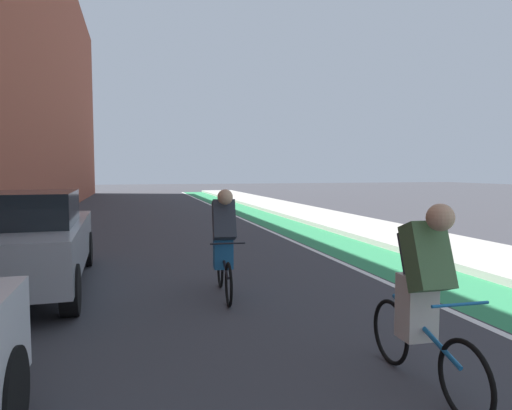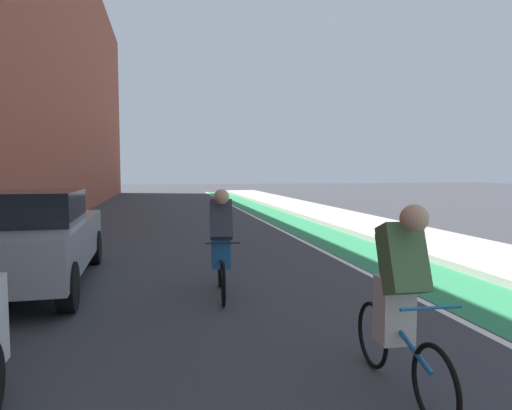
{
  "view_description": "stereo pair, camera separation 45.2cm",
  "coord_description": "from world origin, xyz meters",
  "views": [
    {
      "loc": [
        -1.48,
        2.48,
        1.84
      ],
      "look_at": [
        0.42,
        9.51,
        1.3
      ],
      "focal_mm": 31.91,
      "sensor_mm": 36.0,
      "label": 1
    },
    {
      "loc": [
        -1.04,
        2.38,
        1.84
      ],
      "look_at": [
        0.42,
        9.51,
        1.3
      ],
      "focal_mm": 31.91,
      "sensor_mm": 36.0,
      "label": 2
    }
  ],
  "objects": [
    {
      "name": "cyclist_lead",
      "position": [
        0.85,
        5.73,
        0.84
      ],
      "size": [
        0.48,
        1.67,
        1.59
      ],
      "color": "black",
      "rests_on": "ground"
    },
    {
      "name": "cyclist_mid",
      "position": [
        -0.22,
        8.97,
        0.84
      ],
      "size": [
        0.48,
        1.66,
        1.58
      ],
      "color": "black",
      "rests_on": "ground"
    },
    {
      "name": "building_facade_left",
      "position": [
        -6.03,
        19.91,
        6.13
      ],
      "size": [
        4.15,
        43.86,
        12.27
      ],
      "color": "#9E4C38",
      "rests_on": "ground"
    },
    {
      "name": "ground_plane",
      "position": [
        0.0,
        17.93,
        0.0
      ],
      "size": [
        96.5,
        96.5,
        0.0
      ],
      "primitive_type": "plane",
      "color": "#38383D"
    },
    {
      "name": "bike_lane_paint",
      "position": [
        3.43,
        19.93,
        0.0
      ],
      "size": [
        1.6,
        43.86,
        0.0
      ],
      "primitive_type": "cube",
      "color": "#2D8451",
      "rests_on": "ground"
    },
    {
      "name": "lane_divider_stripe",
      "position": [
        2.53,
        19.93,
        0.0
      ],
      "size": [
        0.12,
        43.86,
        0.0
      ],
      "primitive_type": "cube",
      "color": "white",
      "rests_on": "ground"
    },
    {
      "name": "sidewalk_right",
      "position": [
        5.53,
        19.93,
        0.07
      ],
      "size": [
        2.6,
        43.86,
        0.14
      ],
      "primitive_type": "cube",
      "color": "#A8A59E",
      "rests_on": "ground"
    },
    {
      "name": "parked_sedan_silver",
      "position": [
        -3.18,
        10.08,
        0.79
      ],
      "size": [
        2.05,
        4.34,
        1.53
      ],
      "color": "#9EA0A8",
      "rests_on": "ground"
    }
  ]
}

